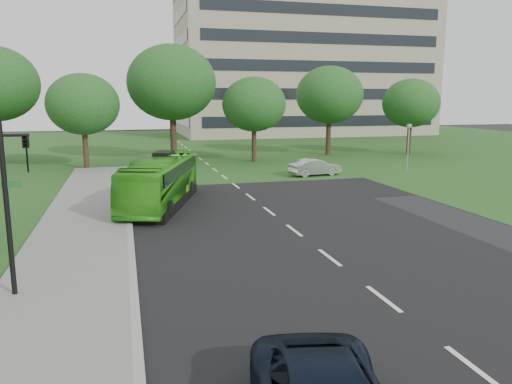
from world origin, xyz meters
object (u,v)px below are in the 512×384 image
at_px(tree_park_a, 83,104).
at_px(tree_park_b, 172,83).
at_px(office_building, 302,58).
at_px(tree_park_d, 329,95).
at_px(tree_park_e, 411,103).
at_px(tree_park_c, 254,104).
at_px(camera_pole, 408,141).
at_px(sedan, 315,167).
at_px(bus, 160,181).
at_px(traffic_light, 12,194).

relative_size(tree_park_a, tree_park_b, 0.73).
bearing_deg(office_building, tree_park_d, -104.85).
bearing_deg(tree_park_b, tree_park_e, -2.18).
relative_size(tree_park_c, tree_park_d, 0.85).
bearing_deg(camera_pole, sedan, -178.59).
height_order(tree_park_d, bus, tree_park_d).
distance_m(tree_park_d, camera_pole, 13.82).
bearing_deg(bus, tree_park_b, 100.45).
xyz_separation_m(office_building, tree_park_a, (-32.26, -36.40, -7.15)).
relative_size(tree_park_a, tree_park_d, 0.86).
xyz_separation_m(tree_park_c, sedan, (2.33, -9.50, -4.63)).
xyz_separation_m(office_building, traffic_light, (-32.29, -65.11, -9.36)).
relative_size(tree_park_c, bus, 0.80).
xyz_separation_m(office_building, sedan, (-15.09, -44.96, -11.84)).
height_order(tree_park_b, bus, tree_park_b).
distance_m(tree_park_c, traffic_light, 33.24).
bearing_deg(camera_pole, traffic_light, -139.07).
distance_m(tree_park_a, tree_park_c, 14.87).
distance_m(bus, sedan, 14.63).
height_order(tree_park_b, tree_park_e, tree_park_b).
bearing_deg(tree_park_b, office_building, 53.06).
xyz_separation_m(tree_park_b, tree_park_c, (7.16, -2.76, -1.98)).
relative_size(office_building, tree_park_b, 3.72).
bearing_deg(tree_park_c, office_building, 63.83).
distance_m(sedan, traffic_light, 26.61).
bearing_deg(camera_pole, tree_park_a, 163.19).
xyz_separation_m(tree_park_b, camera_pole, (17.36, -12.38, -4.79)).
bearing_deg(tree_park_c, tree_park_e, 6.01).
relative_size(tree_park_e, sedan, 1.97).
relative_size(tree_park_c, traffic_light, 1.46).
height_order(office_building, tree_park_d, office_building).
bearing_deg(tree_park_a, traffic_light, -90.06).
relative_size(tree_park_a, tree_park_e, 1.00).
xyz_separation_m(tree_park_a, tree_park_e, (32.21, 2.77, -0.01)).
distance_m(tree_park_b, tree_park_c, 7.93).
distance_m(office_building, tree_park_c, 40.16).
bearing_deg(sedan, bus, 114.68).
distance_m(tree_park_c, camera_pole, 14.30).
height_order(tree_park_a, sedan, tree_park_a).
relative_size(office_building, tree_park_a, 5.08).
relative_size(tree_park_a, camera_pole, 2.05).
distance_m(tree_park_c, tree_park_e, 17.47).
bearing_deg(tree_park_d, tree_park_e, -12.12).
height_order(office_building, bus, office_building).
distance_m(tree_park_b, camera_pole, 21.86).
relative_size(tree_park_b, tree_park_d, 1.18).
xyz_separation_m(tree_park_b, tree_park_e, (24.53, -0.93, -1.93)).
height_order(tree_park_a, tree_park_e, tree_park_a).
xyz_separation_m(tree_park_e, bus, (-27.25, -19.37, -3.99)).
distance_m(office_building, tree_park_b, 41.24).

